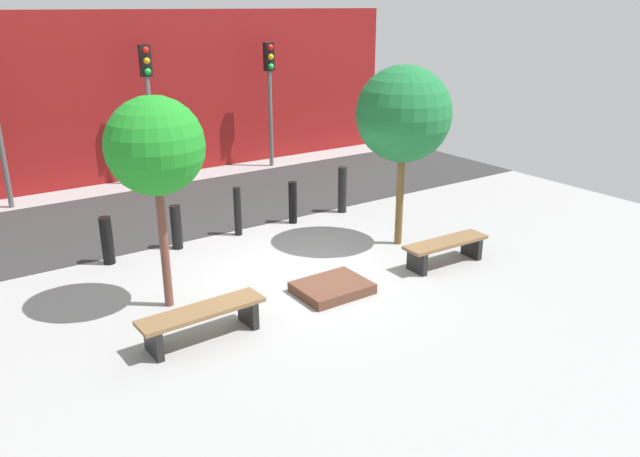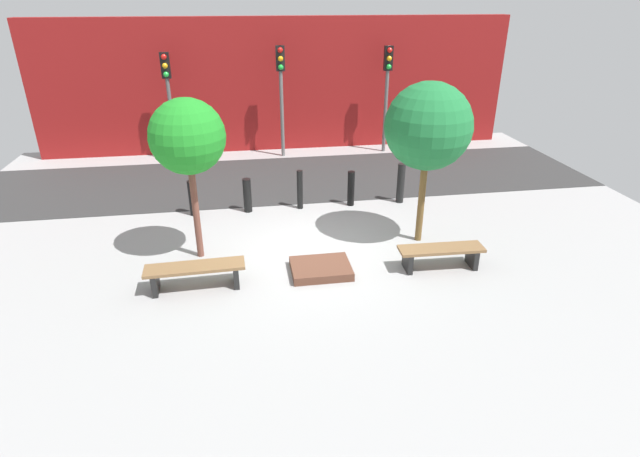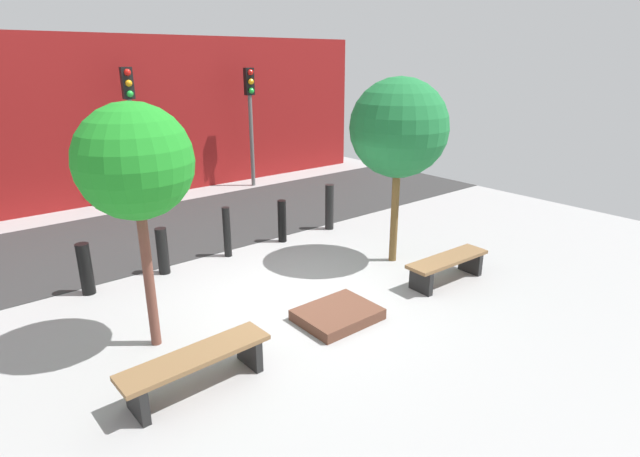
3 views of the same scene
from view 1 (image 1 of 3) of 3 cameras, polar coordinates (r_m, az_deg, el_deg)
name	(u,v)px [view 1 (image 1 of 3)]	position (r m, az deg, el deg)	size (l,w,h in m)	color
ground_plane	(304,275)	(11.12, -1.45, -4.28)	(18.00, 18.00, 0.00)	#989898
road_strip	(193,206)	(15.15, -11.53, 2.01)	(18.00, 4.18, 0.01)	#2F2F2F
building_facade	(135,96)	(17.85, -16.55, 11.53)	(16.20, 0.50, 4.42)	maroon
bench_left	(202,317)	(9.10, -10.71, -7.99)	(1.86, 0.53, 0.48)	black
bench_right	(446,247)	(11.67, 11.41, -1.71)	(1.73, 0.52, 0.47)	black
planter_bed	(332,288)	(10.44, 1.12, -5.44)	(1.18, 0.93, 0.17)	brown
tree_behind_left_bench	(155,147)	(9.50, -14.84, 7.21)	(1.47, 1.47, 3.33)	brown
tree_behind_right_bench	(404,115)	(11.98, 7.65, 10.28)	(1.82, 1.82, 3.51)	brown
bollard_far_left	(107,241)	(12.09, -18.89, -1.05)	(0.22, 0.22, 0.90)	black
bollard_left	(176,227)	(12.48, -13.00, 0.12)	(0.21, 0.21, 0.88)	black
bollard_center	(238,211)	(12.97, -7.54, 1.56)	(0.15, 0.15, 1.03)	black
bollard_right	(293,203)	(13.61, -2.51, 2.38)	(0.18, 0.18, 0.93)	black
bollard_far_right	(342,190)	(14.31, 2.06, 3.55)	(0.20, 0.20, 1.06)	black
traffic_light_mid_west	(148,90)	(16.81, -15.44, 12.13)	(0.28, 0.27, 3.60)	slate
traffic_light_mid_east	(270,82)	(18.29, -4.62, 13.21)	(0.28, 0.27, 3.54)	#5C5C5C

